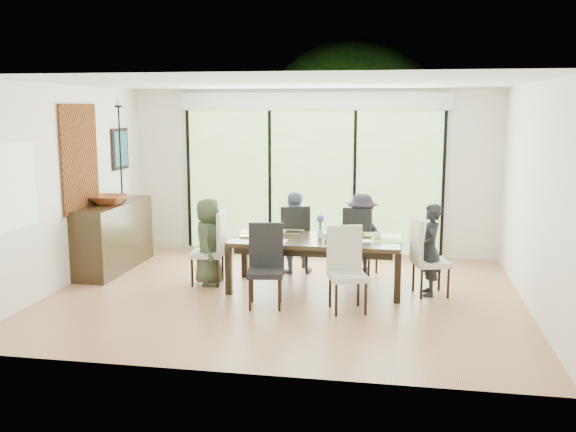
% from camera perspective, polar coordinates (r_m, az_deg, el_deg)
% --- Properties ---
extents(floor, '(6.00, 5.00, 0.01)m').
position_cam_1_polar(floor, '(8.36, -0.30, -7.09)').
color(floor, '#965B3C').
rests_on(floor, ground).
extents(ceiling, '(6.00, 5.00, 0.01)m').
position_cam_1_polar(ceiling, '(8.01, -0.32, 11.81)').
color(ceiling, white).
rests_on(ceiling, wall_back).
extents(wall_back, '(6.00, 0.02, 2.70)m').
position_cam_1_polar(wall_back, '(10.54, 2.17, 3.91)').
color(wall_back, white).
rests_on(wall_back, floor).
extents(wall_front, '(6.00, 0.02, 2.70)m').
position_cam_1_polar(wall_front, '(5.66, -4.93, -1.12)').
color(wall_front, beige).
rests_on(wall_front, floor).
extents(wall_left, '(0.02, 5.00, 2.70)m').
position_cam_1_polar(wall_left, '(9.11, -19.29, 2.47)').
color(wall_left, silver).
rests_on(wall_left, floor).
extents(wall_right, '(0.02, 5.00, 2.70)m').
position_cam_1_polar(wall_right, '(8.10, 21.14, 1.52)').
color(wall_right, beige).
rests_on(wall_right, floor).
extents(glass_doors, '(4.20, 0.02, 2.30)m').
position_cam_1_polar(glass_doors, '(10.51, 2.13, 3.07)').
color(glass_doors, '#598C3F').
rests_on(glass_doors, wall_back).
extents(blinds_header, '(4.40, 0.06, 0.28)m').
position_cam_1_polar(blinds_header, '(10.44, 2.17, 10.18)').
color(blinds_header, white).
rests_on(blinds_header, wall_back).
extents(mullion_a, '(0.05, 0.04, 2.30)m').
position_cam_1_polar(mullion_a, '(10.99, -8.80, 3.25)').
color(mullion_a, black).
rests_on(mullion_a, wall_back).
extents(mullion_b, '(0.05, 0.04, 2.30)m').
position_cam_1_polar(mullion_b, '(10.62, -1.62, 3.14)').
color(mullion_b, black).
rests_on(mullion_b, wall_back).
extents(mullion_c, '(0.05, 0.04, 2.30)m').
position_cam_1_polar(mullion_c, '(10.43, 5.94, 2.98)').
color(mullion_c, black).
rests_on(mullion_c, wall_back).
extents(mullion_d, '(0.05, 0.04, 2.30)m').
position_cam_1_polar(mullion_d, '(10.42, 13.64, 2.75)').
color(mullion_d, black).
rests_on(mullion_d, wall_back).
extents(side_window, '(0.02, 0.90, 1.00)m').
position_cam_1_polar(side_window, '(8.06, -23.26, 2.43)').
color(side_window, '#8CAD7F').
rests_on(side_window, wall_left).
extents(deck, '(6.00, 1.80, 0.10)m').
position_cam_1_polar(deck, '(11.63, 2.73, -2.54)').
color(deck, brown).
rests_on(deck, ground).
extents(rail_top, '(6.00, 0.08, 0.06)m').
position_cam_1_polar(rail_top, '(12.30, 3.24, 0.97)').
color(rail_top, brown).
rests_on(rail_top, deck).
extents(foliage_left, '(3.20, 3.20, 3.20)m').
position_cam_1_polar(foliage_left, '(13.51, -3.84, 5.54)').
color(foliage_left, '#14380F').
rests_on(foliage_left, ground).
extents(foliage_mid, '(4.00, 4.00, 4.00)m').
position_cam_1_polar(foliage_mid, '(13.73, 5.77, 7.09)').
color(foliage_mid, '#14380F').
rests_on(foliage_mid, ground).
extents(foliage_right, '(2.80, 2.80, 2.80)m').
position_cam_1_polar(foliage_right, '(12.95, 13.44, 4.32)').
color(foliage_right, '#14380F').
rests_on(foliage_right, ground).
extents(foliage_far, '(3.60, 3.60, 3.60)m').
position_cam_1_polar(foliage_far, '(14.54, 2.02, 6.56)').
color(foliage_far, '#14380F').
rests_on(foliage_far, ground).
extents(table_top, '(2.21, 1.01, 0.06)m').
position_cam_1_polar(table_top, '(8.49, 2.50, -2.19)').
color(table_top, black).
rests_on(table_top, floor).
extents(table_apron, '(2.03, 0.83, 0.09)m').
position_cam_1_polar(table_apron, '(8.50, 2.49, -2.73)').
color(table_apron, black).
rests_on(table_apron, floor).
extents(table_leg_fl, '(0.08, 0.08, 0.64)m').
position_cam_1_polar(table_leg_fl, '(8.37, -5.29, -4.83)').
color(table_leg_fl, black).
rests_on(table_leg_fl, floor).
extents(table_leg_fr, '(0.08, 0.08, 0.64)m').
position_cam_1_polar(table_leg_fr, '(8.08, 9.72, -5.45)').
color(table_leg_fr, black).
rests_on(table_leg_fr, floor).
extents(table_leg_bl, '(0.08, 0.08, 0.64)m').
position_cam_1_polar(table_leg_bl, '(9.17, -3.87, -3.51)').
color(table_leg_bl, black).
rests_on(table_leg_bl, floor).
extents(table_leg_br, '(0.08, 0.08, 0.64)m').
position_cam_1_polar(table_leg_br, '(8.91, 9.77, -4.03)').
color(table_leg_br, black).
rests_on(table_leg_br, floor).
extents(chair_left_end, '(0.46, 0.46, 1.01)m').
position_cam_1_polar(chair_left_end, '(8.84, -7.20, -2.81)').
color(chair_left_end, silver).
rests_on(chair_left_end, floor).
extents(chair_right_end, '(0.52, 0.52, 1.01)m').
position_cam_1_polar(chair_right_end, '(8.46, 12.63, -3.54)').
color(chair_right_end, beige).
rests_on(chair_right_end, floor).
extents(chair_far_left, '(0.54, 0.54, 1.01)m').
position_cam_1_polar(chair_far_left, '(9.41, 0.47, -1.98)').
color(chair_far_left, black).
rests_on(chair_far_left, floor).
extents(chair_far_right, '(0.52, 0.52, 1.01)m').
position_cam_1_polar(chair_far_right, '(9.30, 6.56, -2.18)').
color(chair_far_right, black).
rests_on(chair_far_right, floor).
extents(chair_near_left, '(0.48, 0.48, 1.01)m').
position_cam_1_polar(chair_near_left, '(7.77, -2.04, -4.48)').
color(chair_near_left, black).
rests_on(chair_near_left, floor).
extents(chair_near_right, '(0.53, 0.53, 1.01)m').
position_cam_1_polar(chair_near_right, '(7.63, 5.35, -4.79)').
color(chair_near_right, beige).
rests_on(chair_near_right, floor).
extents(person_left_end, '(0.43, 0.60, 1.19)m').
position_cam_1_polar(person_left_end, '(8.82, -7.09, -2.26)').
color(person_left_end, '#37442D').
rests_on(person_left_end, floor).
extents(person_right_end, '(0.40, 0.59, 1.19)m').
position_cam_1_polar(person_right_end, '(8.44, 12.52, -2.96)').
color(person_right_end, black).
rests_on(person_right_end, floor).
extents(person_far_left, '(0.62, 0.47, 1.19)m').
position_cam_1_polar(person_far_left, '(9.37, 0.45, -1.48)').
color(person_far_left, slate).
rests_on(person_far_left, floor).
extents(person_far_right, '(0.58, 0.40, 1.19)m').
position_cam_1_polar(person_far_right, '(9.26, 6.56, -1.68)').
color(person_far_right, '#251D2C').
rests_on(person_far_right, floor).
extents(placemat_left, '(0.41, 0.29, 0.01)m').
position_cam_1_polar(placemat_left, '(8.66, -3.75, -1.76)').
color(placemat_left, '#94A83C').
rests_on(placemat_left, table_top).
extents(placemat_right, '(0.41, 0.29, 0.01)m').
position_cam_1_polar(placemat_right, '(8.41, 8.93, -2.19)').
color(placemat_right, '#8AC546').
rests_on(placemat_right, table_top).
extents(placemat_far_l, '(0.41, 0.29, 0.01)m').
position_cam_1_polar(placemat_far_l, '(8.94, -0.02, -1.38)').
color(placemat_far_l, '#96BB42').
rests_on(placemat_far_l, table_top).
extents(placemat_far_r, '(0.41, 0.29, 0.01)m').
position_cam_1_polar(placemat_far_r, '(8.82, 6.39, -1.59)').
color(placemat_far_r, '#A6C546').
rests_on(placemat_far_r, table_top).
extents(placemat_paper, '(0.41, 0.29, 0.01)m').
position_cam_1_polar(placemat_paper, '(8.28, -1.55, -2.26)').
color(placemat_paper, white).
rests_on(placemat_paper, table_top).
extents(tablet_far_l, '(0.24, 0.17, 0.01)m').
position_cam_1_polar(tablet_far_l, '(8.87, 0.56, -1.41)').
color(tablet_far_l, black).
rests_on(tablet_far_l, table_top).
extents(tablet_far_r, '(0.22, 0.16, 0.01)m').
position_cam_1_polar(tablet_far_r, '(8.77, 6.05, -1.59)').
color(tablet_far_r, black).
rests_on(tablet_far_r, table_top).
extents(papers, '(0.28, 0.20, 0.00)m').
position_cam_1_polar(papers, '(8.37, 7.21, -2.22)').
color(papers, white).
rests_on(papers, table_top).
extents(platter_base, '(0.24, 0.24, 0.02)m').
position_cam_1_polar(platter_base, '(8.28, -1.55, -2.17)').
color(platter_base, white).
rests_on(platter_base, table_top).
extents(platter_snacks, '(0.18, 0.18, 0.01)m').
position_cam_1_polar(platter_snacks, '(8.28, -1.56, -2.06)').
color(platter_snacks, '#C86B17').
rests_on(platter_snacks, table_top).
extents(vase, '(0.07, 0.07, 0.11)m').
position_cam_1_polar(vase, '(8.51, 2.88, -1.58)').
color(vase, silver).
rests_on(vase, table_top).
extents(hyacinth_stems, '(0.04, 0.04, 0.15)m').
position_cam_1_polar(hyacinth_stems, '(8.49, 2.89, -0.85)').
color(hyacinth_stems, '#337226').
rests_on(hyacinth_stems, table_top).
extents(hyacinth_blooms, '(0.10, 0.10, 0.10)m').
position_cam_1_polar(hyacinth_blooms, '(8.48, 2.89, -0.24)').
color(hyacinth_blooms, '#5349B6').
rests_on(hyacinth_blooms, table_top).
extents(laptop, '(0.34, 0.27, 0.02)m').
position_cam_1_polar(laptop, '(8.54, -3.26, -1.86)').
color(laptop, silver).
rests_on(laptop, table_top).
extents(cup_a, '(0.16, 0.16, 0.09)m').
position_cam_1_polar(cup_a, '(8.74, -1.92, -1.36)').
color(cup_a, white).
rests_on(cup_a, table_top).
extents(cup_b, '(0.12, 0.12, 0.08)m').
position_cam_1_polar(cup_b, '(8.36, 3.43, -1.89)').
color(cup_b, white).
rests_on(cup_b, table_top).
extents(cup_c, '(0.12, 0.12, 0.09)m').
position_cam_1_polar(cup_c, '(8.50, 7.94, -1.75)').
color(cup_c, white).
rests_on(cup_c, table_top).
extents(book, '(0.17, 0.22, 0.02)m').
position_cam_1_polar(book, '(8.50, 4.22, -1.94)').
color(book, white).
rests_on(book, table_top).
extents(sideboard, '(0.50, 1.78, 1.00)m').
position_cam_1_polar(sideboard, '(9.92, -15.22, -1.75)').
color(sideboard, black).
rests_on(sideboard, floor).
extents(bowl, '(0.53, 0.53, 0.13)m').
position_cam_1_polar(bowl, '(9.73, -15.62, 1.40)').
color(bowl, brown).
rests_on(bowl, sideboard).
extents(candlestick_base, '(0.11, 0.11, 0.04)m').
position_cam_1_polar(candlestick_base, '(10.14, -14.51, 1.52)').
color(candlestick_base, black).
rests_on(candlestick_base, sideboard).
extents(candlestick_shaft, '(0.03, 0.03, 1.39)m').
position_cam_1_polar(candlestick_shaft, '(10.07, -14.68, 5.47)').
color(candlestick_shaft, black).
rests_on(candlestick_shaft, sideboard).
extents(candlestick_pan, '(0.11, 0.11, 0.03)m').
position_cam_1_polar(candlestick_pan, '(10.05, -14.85, 9.40)').
color(candlestick_pan, black).
rests_on(candlestick_pan, sideboard).
extents(candle, '(0.04, 0.04, 0.11)m').
position_cam_1_polar(candle, '(10.05, -14.87, 9.78)').
color(candle, silver).
rests_on(candle, sideboard).
extents(tapestry, '(0.02, 1.00, 1.50)m').
position_cam_1_polar(tapestry, '(9.41, -18.00, 4.89)').
color(tapestry, brown).
rests_on(tapestry, wall_left).
extents(art_frame, '(0.03, 0.55, 0.65)m').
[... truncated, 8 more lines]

